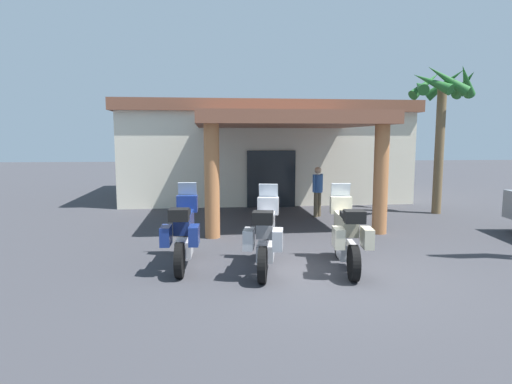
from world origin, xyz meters
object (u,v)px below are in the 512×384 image
Objects in this scene: motorcycle_blue at (184,232)px; motorcycle_silver at (266,235)px; palm_tree_near_portico at (442,99)px; motel_building at (260,150)px; pedestrian at (318,188)px; motorcycle_cream at (347,234)px.

motorcycle_blue and motorcycle_silver have the same top height.
motorcycle_blue is at bearing -146.38° from palm_tree_near_portico.
motorcycle_blue is 1.66m from motorcycle_silver.
pedestrian is (1.33, -5.49, -1.10)m from motel_building.
motorcycle_silver is 9.30m from palm_tree_near_portico.
motorcycle_cream is at bearing -96.40° from motorcycle_blue.
pedestrian is (3.94, 5.17, 0.24)m from motorcycle_blue.
pedestrian is (0.74, 5.64, 0.24)m from motorcycle_cream.
pedestrian reaches higher than motorcycle_cream.
palm_tree_near_portico reaches higher than motorcycle_blue.
pedestrian is (2.34, 5.61, 0.24)m from motorcycle_silver.
motorcycle_cream is (0.59, -11.13, -1.33)m from motel_building.
motel_building reaches higher than pedestrian.
motel_building is 5.75m from pedestrian.
motel_building is 5.74× the size of motorcycle_silver.
motorcycle_silver is (1.60, -0.45, 0.00)m from motorcycle_blue.
motorcycle_blue is 1.36× the size of pedestrian.
palm_tree_near_portico reaches higher than motel_building.
motorcycle_blue is 1.01× the size of motorcycle_silver.
motorcycle_silver is 1.35× the size of pedestrian.
motorcycle_blue is 6.50m from pedestrian.
motorcycle_silver is at bearing -96.47° from motel_building.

